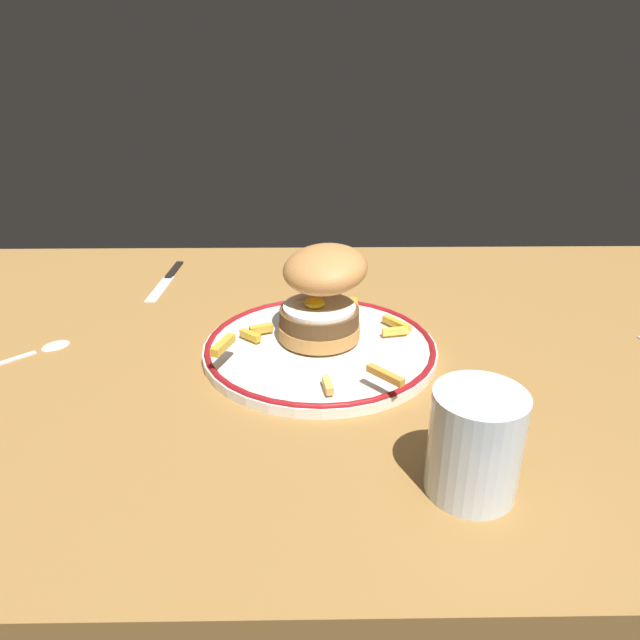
{
  "coord_description": "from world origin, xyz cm",
  "views": [
    {
      "loc": [
        -1.6,
        -66.57,
        34.35
      ],
      "look_at": [
        -0.68,
        -2.87,
        4.6
      ],
      "focal_mm": 32.14,
      "sensor_mm": 36.0,
      "label": 1
    }
  ],
  "objects": [
    {
      "name": "fries_pile",
      "position": [
        -0.24,
        -2.59,
        2.68
      ],
      "size": [
        24.29,
        26.69,
        2.92
      ],
      "color": "gold",
      "rests_on": "dinner_plate"
    },
    {
      "name": "water_glass",
      "position": [
        11.91,
        -27.84,
        4.09
      ],
      "size": [
        7.81,
        7.81,
        9.62
      ],
      "color": "silver",
      "rests_on": "ground_plane"
    },
    {
      "name": "dinner_plate",
      "position": [
        -0.68,
        -2.87,
        0.84
      ],
      "size": [
        29.19,
        29.19,
        1.6
      ],
      "color": "white",
      "rests_on": "ground_plane"
    },
    {
      "name": "ground_plane",
      "position": [
        0.0,
        0.0,
        -2.0
      ],
      "size": [
        127.78,
        80.83,
        4.0
      ],
      "primitive_type": "cube",
      "color": "olive"
    },
    {
      "name": "knife",
      "position": [
        -25.8,
        24.11,
        0.26
      ],
      "size": [
        2.38,
        18.05,
        0.7
      ],
      "color": "black",
      "rests_on": "ground_plane"
    },
    {
      "name": "spoon",
      "position": [
        -35.94,
        -1.54,
        0.36
      ],
      "size": [
        10.82,
        10.38,
        0.9
      ],
      "color": "silver",
      "rests_on": "ground_plane"
    },
    {
      "name": "burger",
      "position": [
        -0.21,
        -0.42,
        7.35
      ],
      "size": [
        14.97,
        15.15,
        11.91
      ],
      "color": "#B97F3F",
      "rests_on": "dinner_plate"
    }
  ]
}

